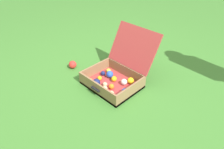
# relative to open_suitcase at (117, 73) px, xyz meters

# --- Properties ---
(ground_plane) EXTENTS (16.00, 16.00, 0.00)m
(ground_plane) POSITION_rel_open_suitcase_xyz_m (0.05, -0.03, -0.12)
(ground_plane) COLOR #3D7A2D
(open_suitcase) EXTENTS (0.54, 0.67, 0.53)m
(open_suitcase) POSITION_rel_open_suitcase_xyz_m (0.00, 0.00, 0.00)
(open_suitcase) COLOR #B23838
(open_suitcase) RESTS_ON ground
(stray_ball_on_grass) EXTENTS (0.09, 0.09, 0.09)m
(stray_ball_on_grass) POSITION_rel_open_suitcase_xyz_m (-0.57, -0.17, -0.07)
(stray_ball_on_grass) COLOR red
(stray_ball_on_grass) RESTS_ON ground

